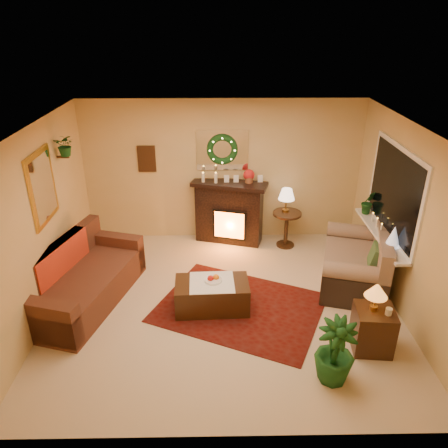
{
  "coord_description": "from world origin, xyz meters",
  "views": [
    {
      "loc": [
        -0.1,
        -5.31,
        3.87
      ],
      "look_at": [
        0.0,
        0.35,
        1.15
      ],
      "focal_mm": 35.0,
      "sensor_mm": 36.0,
      "label": 1
    }
  ],
  "objects_px": {
    "fireplace": "(229,214)",
    "end_table_square": "(372,330)",
    "loveseat": "(355,258)",
    "side_table_round": "(286,230)",
    "sofa": "(84,276)",
    "coffee_table": "(212,296)"
  },
  "relations": [
    {
      "from": "fireplace",
      "to": "side_table_round",
      "type": "relative_size",
      "value": 1.79
    },
    {
      "from": "end_table_square",
      "to": "fireplace",
      "type": "bearing_deg",
      "value": 119.98
    },
    {
      "from": "fireplace",
      "to": "coffee_table",
      "type": "xyz_separation_m",
      "value": [
        -0.3,
        -2.13,
        -0.34
      ]
    },
    {
      "from": "side_table_round",
      "to": "end_table_square",
      "type": "bearing_deg",
      "value": -75.95
    },
    {
      "from": "fireplace",
      "to": "coffee_table",
      "type": "height_order",
      "value": "fireplace"
    },
    {
      "from": "fireplace",
      "to": "end_table_square",
      "type": "xyz_separation_m",
      "value": [
        1.73,
        -3.0,
        -0.28
      ]
    },
    {
      "from": "fireplace",
      "to": "end_table_square",
      "type": "bearing_deg",
      "value": -44.35
    },
    {
      "from": "coffee_table",
      "to": "loveseat",
      "type": "bearing_deg",
      "value": 14.59
    },
    {
      "from": "side_table_round",
      "to": "sofa",
      "type": "bearing_deg",
      "value": -152.17
    },
    {
      "from": "loveseat",
      "to": "end_table_square",
      "type": "distance_m",
      "value": 1.57
    },
    {
      "from": "loveseat",
      "to": "end_table_square",
      "type": "xyz_separation_m",
      "value": [
        -0.2,
        -1.55,
        -0.15
      ]
    },
    {
      "from": "sofa",
      "to": "coffee_table",
      "type": "distance_m",
      "value": 1.88
    },
    {
      "from": "loveseat",
      "to": "coffee_table",
      "type": "distance_m",
      "value": 2.35
    },
    {
      "from": "loveseat",
      "to": "sofa",
      "type": "bearing_deg",
      "value": -157.65
    },
    {
      "from": "sofa",
      "to": "loveseat",
      "type": "distance_m",
      "value": 4.13
    },
    {
      "from": "loveseat",
      "to": "fireplace",
      "type": "bearing_deg",
      "value": 158.92
    },
    {
      "from": "fireplace",
      "to": "loveseat",
      "type": "distance_m",
      "value": 2.42
    },
    {
      "from": "loveseat",
      "to": "end_table_square",
      "type": "bearing_deg",
      "value": -81.71
    },
    {
      "from": "loveseat",
      "to": "side_table_round",
      "type": "height_order",
      "value": "loveseat"
    },
    {
      "from": "fireplace",
      "to": "coffee_table",
      "type": "bearing_deg",
      "value": -82.44
    },
    {
      "from": "fireplace",
      "to": "loveseat",
      "type": "height_order",
      "value": "fireplace"
    },
    {
      "from": "sofa",
      "to": "loveseat",
      "type": "bearing_deg",
      "value": 22.38
    }
  ]
}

